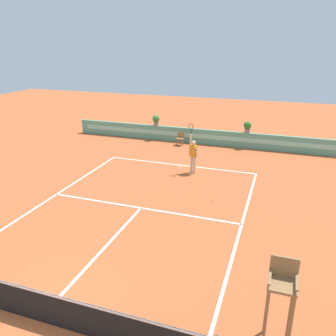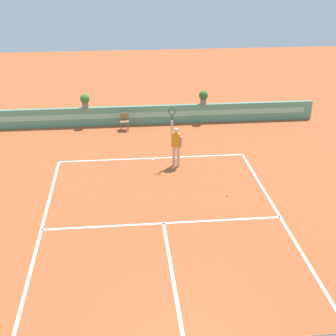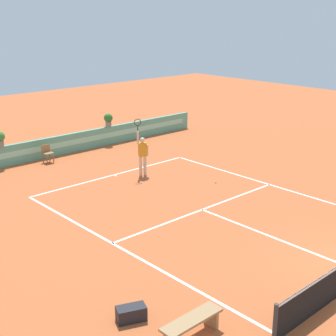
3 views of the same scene
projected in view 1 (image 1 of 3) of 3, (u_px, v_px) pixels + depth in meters
ground_plane at (137, 212)px, 13.71m from camera, size 60.00×60.00×0.00m
court_lines at (144, 205)px, 14.35m from camera, size 8.32×11.94×0.01m
net at (35, 304)px, 8.22m from camera, size 8.92×0.10×1.00m
back_wall_barrier at (200, 136)px, 22.74m from camera, size 18.00×0.21×1.00m
umpire_chair at (281, 294)px, 7.35m from camera, size 0.60×0.60×2.14m
ball_kid_chair at (180, 138)px, 22.46m from camera, size 0.44×0.44×0.85m
tennis_player at (193, 154)px, 17.48m from camera, size 0.56×0.36×2.58m
tennis_ball_near_baseline at (212, 199)px, 14.75m from camera, size 0.07×0.07×0.07m
potted_plant_left at (156, 120)px, 23.39m from camera, size 0.48×0.48×0.72m
potted_plant_right at (247, 126)px, 21.50m from camera, size 0.48×0.48×0.72m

